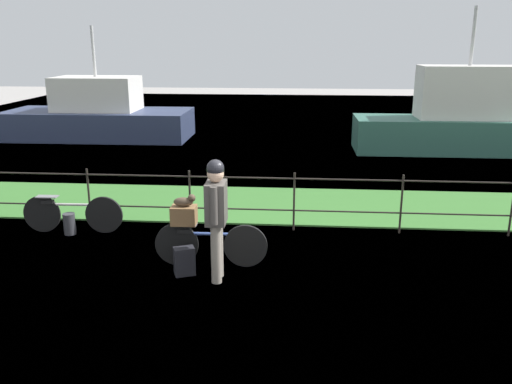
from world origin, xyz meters
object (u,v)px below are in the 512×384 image
Objects in this scene: mooring_bollard at (69,224)px; bicycle_main at (210,244)px; moored_boat_near at (464,122)px; backpack_on_paving at (184,261)px; terrier_dog at (185,201)px; moored_boat_mid at (99,116)px; wooden_crate at (184,215)px; bicycle_parked at (72,213)px; cyclist_person at (216,210)px.

bicycle_main is at bearing -23.12° from mooring_bollard.
mooring_bollard is at bearing -138.53° from moored_boat_near.
bicycle_main reaches higher than backpack_on_paving.
moored_boat_mid reaches higher than terrier_dog.
wooden_crate is 0.21× the size of bicycle_parked.
wooden_crate is at bearing -63.48° from moored_boat_mid.
moored_boat_near is (6.03, 8.71, 0.55)m from bicycle_main.
bicycle_main is 0.27× the size of moored_boat_mid.
backpack_on_paving is (-0.48, 0.11, -0.80)m from cyclist_person.
moored_boat_near reaches higher than bicycle_main.
terrier_dog reaches higher than bicycle_main.
cyclist_person is at bearing -39.23° from wooden_crate.
bicycle_parked is 0.27× the size of moored_boat_near.
terrier_dog is at bearing -63.37° from moored_boat_mid.
terrier_dog is 0.19× the size of cyclist_person.
mooring_bollard is 0.21× the size of bicycle_parked.
wooden_crate is 10.81m from moored_boat_near.
wooden_crate is 11.28m from moored_boat_mid.
bicycle_main is 0.26× the size of moored_boat_near.
backpack_on_paving is at bearing -125.01° from moored_boat_near.
mooring_bollard is at bearing 150.70° from cyclist_person.
moored_boat_near is at bearing 53.75° from wooden_crate.
mooring_bollard is at bearing -72.59° from moored_boat_mid.
moored_boat_mid is (-5.40, 10.09, 0.40)m from bicycle_main.
moored_boat_near reaches higher than backpack_on_paving.
moored_boat_mid is at bearing 107.67° from bicycle_parked.
bicycle_main is at bearing 1.13° from terrier_dog.
wooden_crate reaches higher than bicycle_main.
moored_boat_near is at bearing 32.08° from backpack_on_paving.
backpack_on_paving is 0.23× the size of bicycle_parked.
wooden_crate is 0.89× the size of backpack_on_paving.
bicycle_parked is at bearing 149.04° from cyclist_person.
terrier_dog is 0.19× the size of bicycle_parked.
bicycle_parked is at bearing -72.33° from moored_boat_mid.
moored_boat_near is (8.60, 7.51, 0.55)m from bicycle_parked.
wooden_crate is (-0.36, -0.01, 0.43)m from bicycle_main.
terrier_dog is 2.63m from mooring_bollard.
bicycle_parked is 0.28× the size of moored_boat_mid.
bicycle_main is 5.16× the size of terrier_dog.
wooden_crate is at bearing -28.68° from bicycle_parked.
moored_boat_near reaches higher than wooden_crate.
terrier_dog reaches higher than bicycle_parked.
moored_boat_mid is (-2.82, 8.99, 0.55)m from mooring_bollard.
bicycle_main is 0.82m from cyclist_person.
moored_boat_near reaches higher than terrier_dog.
moored_boat_mid is at bearing 117.89° from cyclist_person.
bicycle_main is 0.47m from backpack_on_paving.
moored_boat_near is (6.33, 9.04, 0.69)m from backpack_on_paving.
moored_boat_near is at bearing 55.30° from bicycle_main.
backpack_on_paving is 11.06m from moored_boat_near.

